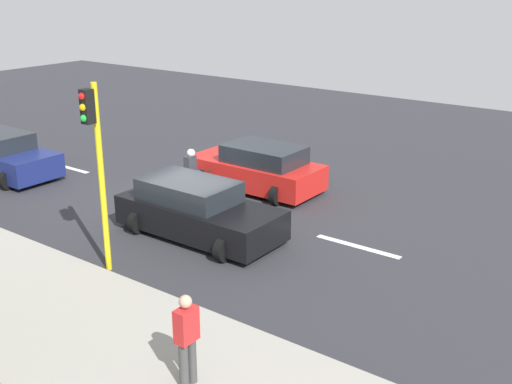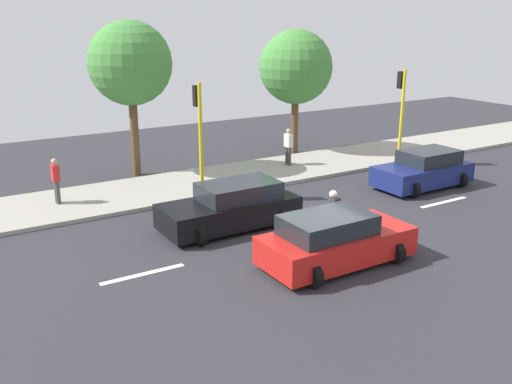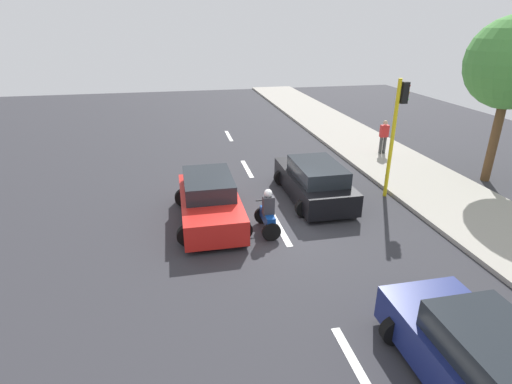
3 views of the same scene
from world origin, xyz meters
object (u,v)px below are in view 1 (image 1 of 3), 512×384
object	(u,v)px
motorcycle	(193,176)
pedestrian_near_signal	(187,338)
car_dark_blue	(4,156)
car_black	(197,211)
traffic_light_midblock	(96,153)
car_red	(257,168)

from	to	relation	value
motorcycle	pedestrian_near_signal	size ratio (longest dim) A/B	0.91
car_dark_blue	car_black	xyz separation A→B (m)	(0.02, 9.03, 0.00)
traffic_light_midblock	car_black	bearing A→B (deg)	173.46
car_dark_blue	motorcycle	size ratio (longest dim) A/B	2.70
car_dark_blue	traffic_light_midblock	world-z (taller)	traffic_light_midblock
pedestrian_near_signal	motorcycle	bearing A→B (deg)	-138.61
car_black	car_red	distance (m)	4.22
car_dark_blue	motorcycle	xyz separation A→B (m)	(-2.35, 6.75, -0.07)
car_red	pedestrian_near_signal	bearing A→B (deg)	30.23
car_black	motorcycle	distance (m)	3.29
car_dark_blue	car_black	size ratio (longest dim) A/B	0.90
car_black	traffic_light_midblock	size ratio (longest dim) A/B	1.02
car_red	traffic_light_midblock	xyz separation A→B (m)	(7.04, 0.68, 2.22)
car_red	traffic_light_midblock	size ratio (longest dim) A/B	0.98
car_black	traffic_light_midblock	xyz separation A→B (m)	(2.94, -0.34, 2.22)
car_black	car_red	xyz separation A→B (m)	(-4.10, -1.02, -0.00)
motorcycle	car_red	bearing A→B (deg)	143.95
traffic_light_midblock	pedestrian_near_signal	bearing A→B (deg)	64.44
car_black	car_red	bearing A→B (deg)	-166.05
pedestrian_near_signal	traffic_light_midblock	world-z (taller)	traffic_light_midblock
car_black	car_red	size ratio (longest dim) A/B	1.04
traffic_light_midblock	motorcycle	bearing A→B (deg)	-159.95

